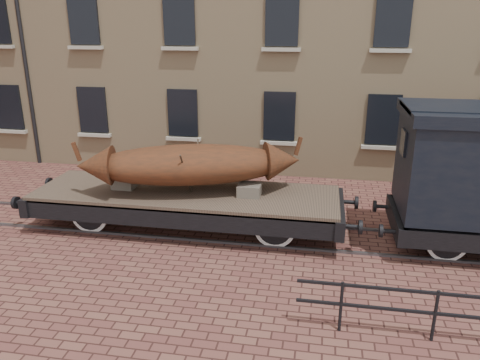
# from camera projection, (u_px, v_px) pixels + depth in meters

# --- Properties ---
(ground) EXTENTS (90.00, 90.00, 0.00)m
(ground) POSITION_uv_depth(u_px,v_px,m) (222.00, 231.00, 12.57)
(ground) COLOR brown
(rail_track) EXTENTS (30.00, 1.52, 0.06)m
(rail_track) POSITION_uv_depth(u_px,v_px,m) (222.00, 230.00, 12.56)
(rail_track) COLOR #59595E
(rail_track) RESTS_ON ground
(flatcar_wagon) EXTENTS (9.06, 2.46, 1.37)m
(flatcar_wagon) POSITION_uv_depth(u_px,v_px,m) (186.00, 199.00, 12.46)
(flatcar_wagon) COLOR brown
(flatcar_wagon) RESTS_ON ground
(iron_boat) EXTENTS (5.80, 2.92, 1.43)m
(iron_boat) POSITION_uv_depth(u_px,v_px,m) (190.00, 164.00, 12.12)
(iron_boat) COLOR #5B2A14
(iron_boat) RESTS_ON flatcar_wagon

